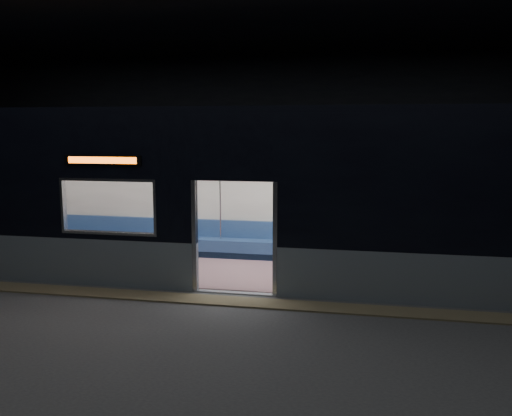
% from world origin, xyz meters
% --- Properties ---
extents(station_floor, '(24.00, 14.00, 0.01)m').
position_xyz_m(station_floor, '(0.00, 0.00, -0.01)').
color(station_floor, '#47494C').
rests_on(station_floor, ground).
extents(station_envelope, '(24.00, 14.00, 5.00)m').
position_xyz_m(station_envelope, '(0.00, 0.00, 3.66)').
color(station_envelope, black).
rests_on(station_envelope, station_floor).
extents(tactile_strip, '(22.80, 0.50, 0.03)m').
position_xyz_m(tactile_strip, '(0.00, 0.55, 0.01)').
color(tactile_strip, '#8C7F59').
rests_on(tactile_strip, station_floor).
extents(metro_car, '(18.00, 3.04, 3.35)m').
position_xyz_m(metro_car, '(-0.00, 2.54, 1.85)').
color(metro_car, gray).
rests_on(metro_car, station_floor).
extents(passenger, '(0.45, 0.74, 1.42)m').
position_xyz_m(passenger, '(2.13, 3.55, 0.82)').
color(passenger, black).
rests_on(passenger, metro_car).
extents(handbag, '(0.27, 0.24, 0.13)m').
position_xyz_m(handbag, '(2.16, 3.31, 0.68)').
color(handbag, black).
rests_on(handbag, passenger).
extents(transit_map, '(0.89, 0.03, 0.58)m').
position_xyz_m(transit_map, '(2.08, 3.85, 1.44)').
color(transit_map, white).
rests_on(transit_map, metro_car).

